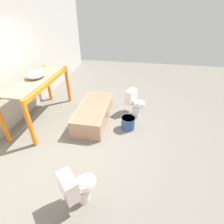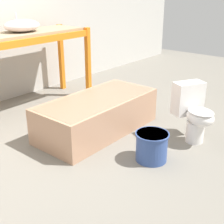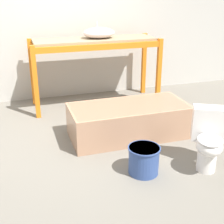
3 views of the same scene
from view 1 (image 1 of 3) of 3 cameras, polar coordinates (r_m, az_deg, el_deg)
name	(u,v)px [view 1 (image 1 of 3)]	position (r m, az deg, el deg)	size (l,w,h in m)	color
ground_plane	(82,137)	(4.16, -9.85, -8.09)	(12.00, 12.00, 0.00)	slate
shelving_rack	(37,86)	(4.65, -23.21, 7.89)	(2.10, 0.71, 1.11)	orange
sink_basin	(36,74)	(4.62, -23.67, 11.22)	(0.51, 0.42, 0.25)	silver
bathtub_main	(94,112)	(4.51, -6.04, -0.15)	(1.57, 0.73, 0.44)	tan
toilet_near	(78,187)	(2.85, -11.06, -22.84)	(0.60, 0.59, 0.67)	silver
toilet_far	(135,102)	(4.77, 7.50, 3.26)	(0.52, 0.61, 0.67)	white
bucket_white	(128,123)	(4.29, 5.25, -3.51)	(0.35, 0.35, 0.31)	#334C8C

